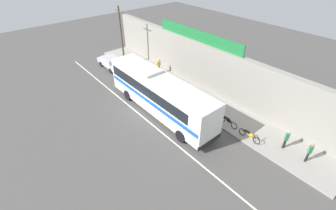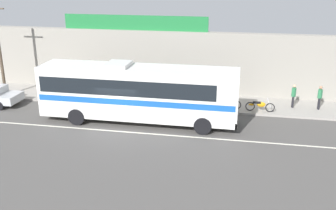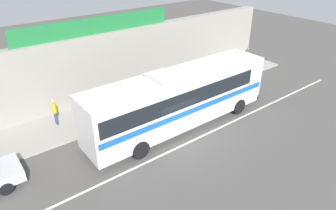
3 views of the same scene
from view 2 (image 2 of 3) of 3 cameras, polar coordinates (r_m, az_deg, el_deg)
ground_plane at (r=23.99m, az=-7.20°, el=-3.11°), size 70.00×70.00×0.00m
sidewalk_slab at (r=28.63m, az=-4.06°, el=0.92°), size 30.00×3.60×0.14m
storefront_facade at (r=30.01m, az=-3.12°, el=6.43°), size 30.00×0.70×4.80m
storefront_billboard at (r=29.72m, az=-4.96°, el=12.04°), size 11.11×0.12×1.10m
road_center_stripe at (r=23.29m, az=-7.80°, el=-3.84°), size 30.00×0.14×0.01m
intercity_bus at (r=23.86m, az=-4.62°, el=2.14°), size 12.23×2.64×3.78m
motorcycle_blue at (r=26.51m, az=8.71°, el=0.34°), size 1.86×0.56×0.94m
motorcycle_black at (r=26.42m, az=13.40°, el=-0.05°), size 1.92×0.56×0.94m
pedestrian_by_curb at (r=30.34m, az=-13.26°, el=3.63°), size 0.30×0.48×1.72m
pedestrian_far_left at (r=27.90m, az=21.53°, el=1.27°), size 0.30×0.48×1.64m
pedestrian_near_shop at (r=27.66m, az=18.07°, el=1.53°), size 0.30×0.48×1.63m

